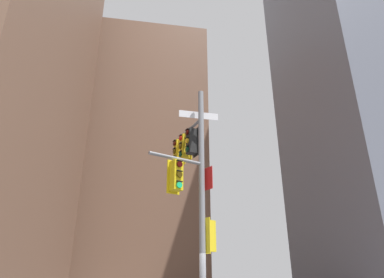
# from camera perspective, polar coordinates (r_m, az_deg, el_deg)

# --- Properties ---
(building_tower_right) EXTENTS (12.14, 12.14, 37.96)m
(building_tower_right) POSITION_cam_1_polar(r_m,az_deg,el_deg) (34.50, 27.05, 10.20)
(building_tower_right) COLOR slate
(building_tower_right) RESTS_ON ground
(building_mid_block) EXTENTS (15.18, 15.18, 28.85)m
(building_mid_block) POSITION_cam_1_polar(r_m,az_deg,el_deg) (40.44, -9.97, -3.88)
(building_mid_block) COLOR brown
(building_mid_block) RESTS_ON ground
(signal_pole_assembly) EXTENTS (2.65, 3.23, 8.40)m
(signal_pole_assembly) POSITION_cam_1_polar(r_m,az_deg,el_deg) (12.17, 0.02, -6.65)
(signal_pole_assembly) COLOR gray
(signal_pole_assembly) RESTS_ON ground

